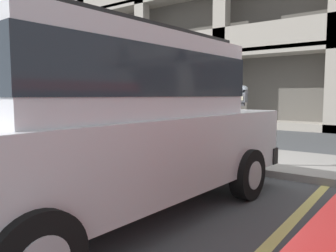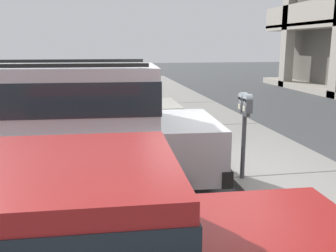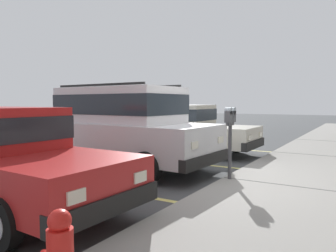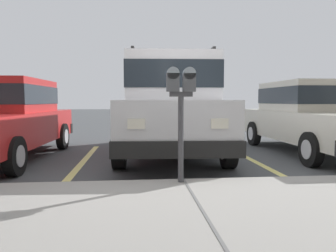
{
  "view_description": "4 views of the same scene",
  "coord_description": "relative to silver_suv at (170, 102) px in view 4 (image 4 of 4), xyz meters",
  "views": [
    {
      "loc": [
        2.54,
        -5.05,
        1.35
      ],
      "look_at": [
        -0.34,
        -1.17,
        0.9
      ],
      "focal_mm": 35.0,
      "sensor_mm": 36.0,
      "label": 1
    },
    {
      "loc": [
        5.57,
        -1.88,
        2.28
      ],
      "look_at": [
        -0.43,
        -0.8,
        0.94
      ],
      "focal_mm": 40.0,
      "sensor_mm": 36.0,
      "label": 2
    },
    {
      "loc": [
        6.1,
        2.58,
        1.61
      ],
      "look_at": [
        0.03,
        -1.07,
        1.11
      ],
      "focal_mm": 35.0,
      "sensor_mm": 36.0,
      "label": 3
    },
    {
      "loc": [
        0.6,
        4.3,
        1.12
      ],
      "look_at": [
        0.12,
        -0.57,
        0.74
      ],
      "focal_mm": 35.0,
      "sensor_mm": 36.0,
      "label": 4
    }
  ],
  "objects": [
    {
      "name": "ground_plane",
      "position": [
        0.1,
        2.49,
        -1.14
      ],
      "size": [
        80.0,
        80.0,
        0.1
      ],
      "color": "#444749"
    },
    {
      "name": "red_sedan",
      "position": [
        -3.08,
        0.09,
        -0.27
      ],
      "size": [
        1.85,
        4.48,
        1.54
      ],
      "rotation": [
        0.0,
        0.0,
        -0.0
      ],
      "color": "beige",
      "rests_on": "ground_plane"
    },
    {
      "name": "silver_suv",
      "position": [
        0.0,
        0.0,
        0.0
      ],
      "size": [
        2.2,
        4.88,
        2.03
      ],
      "rotation": [
        0.0,
        0.0,
        -0.06
      ],
      "color": "silver",
      "rests_on": "ground_plane"
    },
    {
      "name": "dark_hatchback",
      "position": [
        3.28,
        0.29,
        -0.27
      ],
      "size": [
        1.95,
        4.54,
        1.54
      ],
      "rotation": [
        0.0,
        0.0,
        -0.04
      ],
      "color": "red",
      "rests_on": "ground_plane"
    },
    {
      "name": "sidewalk",
      "position": [
        0.1,
        3.79,
        -1.03
      ],
      "size": [
        40.0,
        2.2,
        0.12
      ],
      "color": "gray",
      "rests_on": "ground_plane"
    },
    {
      "name": "parking_stall_lines",
      "position": [
        1.68,
        1.09,
        -1.08
      ],
      "size": [
        12.75,
        4.8,
        0.01
      ],
      "color": "#DBD16B",
      "rests_on": "ground_plane"
    },
    {
      "name": "parking_meter_near",
      "position": [
        0.16,
        2.84,
        0.08
      ],
      "size": [
        0.35,
        0.12,
        1.41
      ],
      "color": "#47474C",
      "rests_on": "sidewalk"
    }
  ]
}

